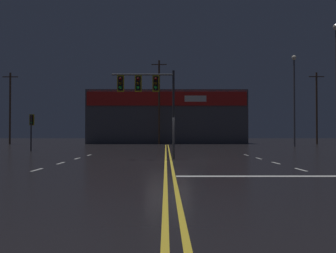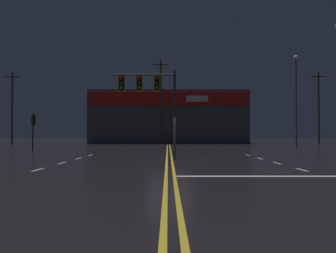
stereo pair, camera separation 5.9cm
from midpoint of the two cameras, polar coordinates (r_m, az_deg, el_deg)
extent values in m
plane|color=black|center=(21.31, 0.11, -5.22)|extent=(200.00, 200.00, 0.00)
cube|color=gold|center=(21.31, -0.30, -5.20)|extent=(0.12, 60.00, 0.01)
cube|color=gold|center=(21.31, 0.51, -5.20)|extent=(0.12, 60.00, 0.01)
cube|color=silver|center=(16.84, -19.31, -6.24)|extent=(0.12, 1.40, 0.01)
cube|color=silver|center=(20.27, -15.96, -5.38)|extent=(0.12, 1.40, 0.01)
cube|color=silver|center=(23.74, -13.59, -4.75)|extent=(0.12, 1.40, 0.01)
cube|color=silver|center=(27.25, -11.83, -4.28)|extent=(0.12, 1.40, 0.01)
cube|color=silver|center=(16.92, 19.64, -6.22)|extent=(0.12, 1.40, 0.01)
cube|color=silver|center=(20.33, 16.18, -5.36)|extent=(0.12, 1.40, 0.01)
cube|color=silver|center=(23.80, 13.73, -4.74)|extent=(0.12, 1.40, 0.01)
cube|color=silver|center=(27.30, 11.91, -4.27)|extent=(0.12, 1.40, 0.01)
cube|color=silver|center=(14.68, 22.85, -6.99)|extent=(10.74, 0.40, 0.01)
cylinder|color=#38383D|center=(22.41, 0.91, 1.80)|extent=(0.14, 0.14, 5.33)
cylinder|color=#38383D|center=(22.70, -3.82, 7.89)|extent=(3.70, 0.10, 0.10)
cube|color=black|center=(22.59, -1.80, 6.55)|extent=(0.28, 0.24, 0.84)
cube|color=gold|center=(22.59, -1.80, 6.55)|extent=(0.42, 0.08, 0.99)
sphere|color=#500705|center=(22.46, -1.81, 7.24)|extent=(0.17, 0.17, 0.17)
sphere|color=#543707|center=(22.43, -1.81, 6.61)|extent=(0.17, 0.17, 0.17)
sphere|color=green|center=(22.40, -1.81, 5.97)|extent=(0.17, 0.17, 0.17)
cube|color=black|center=(22.64, -4.49, 6.54)|extent=(0.28, 0.24, 0.84)
cube|color=gold|center=(22.64, -4.49, 6.54)|extent=(0.42, 0.08, 0.99)
sphere|color=#500705|center=(22.52, -4.52, 7.23)|extent=(0.17, 0.17, 0.17)
sphere|color=#543707|center=(22.48, -4.52, 6.59)|extent=(0.17, 0.17, 0.17)
sphere|color=green|center=(22.45, -4.52, 5.95)|extent=(0.17, 0.17, 0.17)
cube|color=black|center=(22.74, -7.17, 6.51)|extent=(0.28, 0.24, 0.84)
cube|color=gold|center=(22.74, -7.17, 6.51)|extent=(0.42, 0.08, 0.99)
sphere|color=#500705|center=(22.62, -7.22, 7.19)|extent=(0.17, 0.17, 0.17)
sphere|color=#543707|center=(22.59, -7.22, 6.56)|extent=(0.17, 0.17, 0.17)
sphere|color=green|center=(22.56, -7.22, 5.93)|extent=(0.17, 0.17, 0.17)
cylinder|color=#38383D|center=(35.22, -20.05, -0.89)|extent=(0.13, 0.13, 3.23)
cube|color=black|center=(35.41, -19.94, 0.96)|extent=(0.28, 0.24, 0.84)
cube|color=gold|center=(35.41, -19.94, 0.96)|extent=(0.42, 0.08, 0.99)
sphere|color=#500705|center=(35.28, -20.02, 1.38)|extent=(0.17, 0.17, 0.17)
sphere|color=#543707|center=(35.27, -20.03, 0.97)|extent=(0.17, 0.17, 0.17)
sphere|color=green|center=(35.26, -20.03, 0.56)|extent=(0.17, 0.17, 0.17)
cylinder|color=#59595E|center=(47.38, 18.80, 3.47)|extent=(0.20, 0.20, 10.50)
sphere|color=silver|center=(48.10, 18.76, 9.92)|extent=(0.56, 0.56, 0.56)
cube|color=#4C4C51|center=(59.98, -0.08, 1.31)|extent=(24.02, 10.00, 8.08)
cube|color=red|center=(55.07, -0.07, 4.27)|extent=(23.54, 0.20, 2.02)
cube|color=white|center=(55.19, 4.31, 4.26)|extent=(3.20, 0.16, 0.90)
cylinder|color=#4C3828|center=(58.36, -22.82, 2.56)|extent=(0.26, 0.26, 10.30)
cube|color=#4C3828|center=(58.82, -22.79, 6.98)|extent=(2.20, 0.12, 0.12)
cylinder|color=#4C3828|center=(53.95, -1.26, 3.72)|extent=(0.26, 0.26, 12.10)
cube|color=#4C3828|center=(54.68, -1.26, 9.42)|extent=(2.20, 0.12, 0.12)
cylinder|color=#4C3828|center=(58.10, 21.83, 2.60)|extent=(0.26, 0.26, 10.36)
cube|color=#4C3828|center=(58.57, 21.79, 7.08)|extent=(2.20, 0.12, 0.12)
camera|label=1|loc=(0.03, -89.93, 0.00)|focal=40.00mm
camera|label=2|loc=(0.03, 90.07, 0.00)|focal=40.00mm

